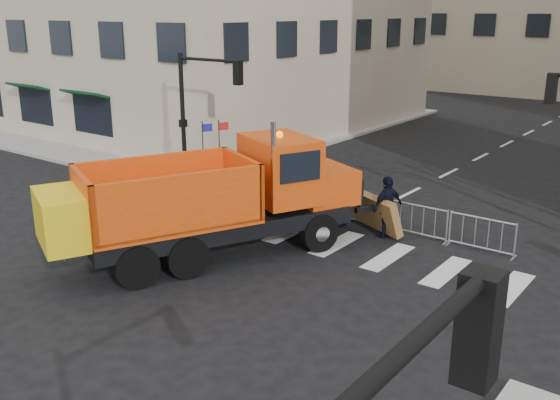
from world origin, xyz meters
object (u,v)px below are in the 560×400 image
Objects in this scene: cop_b at (334,195)px; worker at (252,168)px; plow_truck at (210,198)px; cop_a at (325,208)px; cop_c at (387,207)px.

cop_b is 4.35m from worker.
cop_a is (1.54, 3.78, -0.99)m from plow_truck.
cop_c is (1.82, 0.83, 0.19)m from cop_a.
plow_truck is 4.20m from cop_a.
plow_truck is at bearing 67.65° from cop_b.
worker is at bearing 53.16° from plow_truck.
cop_c is at bearing 173.90° from cop_b.
cop_c is (3.36, 4.60, -0.80)m from plow_truck.
cop_b is 1.02× the size of cop_c.
plow_truck reaches higher than cop_c.
cop_b is (-0.20, 0.83, 0.21)m from cop_a.
plow_truck reaches higher than cop_a.
plow_truck is 6.53× the size of cop_a.
worker is at bearing -17.14° from cop_b.
cop_a is at bearing 2.67° from plow_truck.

